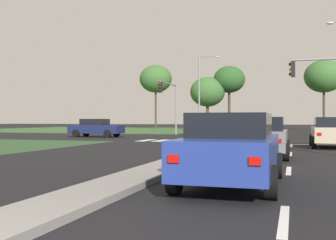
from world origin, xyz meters
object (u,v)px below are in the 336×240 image
object	(u,v)px
traffic_signal_far_left	(170,98)
treeline_fourth	(324,76)
car_beige_fourth	(331,132)
traffic_signal_near_right	(336,83)
car_grey_near	(262,137)
car_navy_third	(96,128)
car_blue_second	(232,149)
street_lamp_third	(201,89)
treeline_third	(229,80)
treeline_second	(208,92)
car_maroon_fifth	(237,126)
treeline_near	(156,79)
pedestrian_at_median	(254,122)

from	to	relation	value
traffic_signal_far_left	treeline_fourth	distance (m)	30.71
car_beige_fourth	traffic_signal_near_right	xyz separation A→B (m)	(0.49, 2.75, 2.84)
car_grey_near	car_navy_third	size ratio (longest dim) A/B	0.94
car_blue_second	treeline_fourth	distance (m)	54.82
street_lamp_third	treeline_third	size ratio (longest dim) A/B	0.99
car_grey_near	car_blue_second	distance (m)	7.27
treeline_third	treeline_second	bearing A→B (deg)	-163.72
car_blue_second	treeline_second	world-z (taller)	treeline_second
car_maroon_fifth	treeline_third	bearing A→B (deg)	-78.50
car_navy_third	treeline_second	world-z (taller)	treeline_second
traffic_signal_near_right	treeline_second	bearing A→B (deg)	112.67
street_lamp_third	car_blue_second	bearing A→B (deg)	-76.52
car_beige_fourth	treeline_second	bearing A→B (deg)	110.59
car_maroon_fifth	traffic_signal_near_right	distance (m)	21.99
car_blue_second	street_lamp_third	world-z (taller)	street_lamp_third
treeline_near	treeline_fourth	distance (m)	25.88
car_maroon_fifth	pedestrian_at_median	xyz separation A→B (m)	(2.18, -3.52, 0.44)
treeline_third	treeline_near	bearing A→B (deg)	178.87
car_navy_third	treeline_third	world-z (taller)	treeline_third
pedestrian_at_median	treeline_fourth	world-z (taller)	treeline_fourth
car_blue_second	pedestrian_at_median	world-z (taller)	pedestrian_at_median
treeline_second	treeline_third	world-z (taller)	treeline_third
treeline_third	treeline_fourth	distance (m)	13.75
traffic_signal_far_left	treeline_second	xyz separation A→B (m)	(-1.54, 25.10, 2.20)
pedestrian_at_median	treeline_near	bearing A→B (deg)	157.61
car_navy_third	treeline_near	xyz separation A→B (m)	(-5.56, 31.90, 7.39)
car_maroon_fifth	street_lamp_third	size ratio (longest dim) A/B	0.44
treeline_third	treeline_fourth	size ratio (longest dim) A/B	0.96
treeline_second	treeline_fourth	bearing A→B (deg)	3.75
car_blue_second	car_maroon_fifth	world-z (taller)	car_blue_second
traffic_signal_far_left	car_maroon_fifth	bearing A→B (deg)	59.98
traffic_signal_near_right	pedestrian_at_median	bearing A→B (deg)	110.66
car_maroon_fifth	treeline_second	world-z (taller)	treeline_second
car_maroon_fifth	traffic_signal_far_left	xyz separation A→B (m)	(-5.17, -8.94, 2.80)
car_beige_fourth	treeline_fourth	xyz separation A→B (m)	(2.32, 40.12, 6.98)
car_blue_second	car_navy_third	world-z (taller)	car_blue_second
car_blue_second	treeline_fourth	world-z (taller)	treeline_fourth
traffic_signal_far_left	treeline_third	size ratio (longest dim) A/B	0.54
car_grey_near	car_beige_fourth	xyz separation A→B (m)	(3.07, 6.71, 0.02)
car_grey_near	treeline_fourth	xyz separation A→B (m)	(5.39, 46.82, 7.00)
pedestrian_at_median	treeline_second	size ratio (longest dim) A/B	0.22
street_lamp_third	car_beige_fourth	bearing A→B (deg)	-64.79
car_maroon_fifth	traffic_signal_far_left	world-z (taller)	traffic_signal_far_left
car_navy_third	treeline_near	size ratio (longest dim) A/B	0.44
car_navy_third	street_lamp_third	xyz separation A→B (m)	(4.68, 19.99, 4.63)
treeline_second	treeline_fourth	xyz separation A→B (m)	(16.97, 1.11, 2.01)
car_beige_fourth	car_maroon_fifth	size ratio (longest dim) A/B	1.04
car_blue_second	traffic_signal_far_left	size ratio (longest dim) A/B	0.85
treeline_fourth	car_blue_second	bearing A→B (deg)	-95.81
treeline_fourth	car_maroon_fifth	bearing A→B (deg)	-120.74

